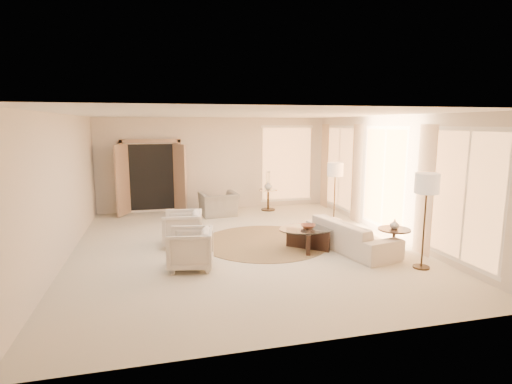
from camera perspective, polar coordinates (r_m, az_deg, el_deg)
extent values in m
cube|color=beige|center=(8.72, -1.94, -7.74)|extent=(7.00, 8.00, 0.02)
cube|color=white|center=(8.33, -2.05, 11.04)|extent=(7.00, 8.00, 0.02)
cube|color=beige|center=(12.32, -5.85, 4.03)|extent=(7.00, 0.04, 2.80)
cube|color=beige|center=(4.64, 8.33, -5.40)|extent=(7.00, 0.04, 2.80)
cube|color=beige|center=(8.42, -25.98, 0.50)|extent=(0.04, 8.00, 2.80)
cube|color=beige|center=(9.75, 18.59, 2.09)|extent=(0.04, 8.00, 2.80)
cube|color=#A27F63|center=(12.13, -14.68, 2.15)|extent=(1.80, 0.12, 2.16)
cube|color=#A27F63|center=(11.91, -18.53, 1.59)|extent=(0.35, 0.66, 2.00)
cube|color=#A27F63|center=(11.89, -10.82, 1.91)|extent=(0.35, 0.66, 2.00)
cylinder|color=#47341F|center=(8.98, 1.24, -7.13)|extent=(2.96, 2.96, 0.01)
imported|color=beige|center=(8.62, 13.42, -5.98)|extent=(1.29, 2.28, 0.63)
imported|color=beige|center=(8.80, -10.46, -4.90)|extent=(0.85, 0.89, 0.82)
imported|color=beige|center=(7.41, -9.36, -7.72)|extent=(0.85, 0.89, 0.80)
imported|color=gray|center=(11.48, -5.36, -1.18)|extent=(1.10, 0.78, 0.90)
cube|color=black|center=(8.50, 7.40, -6.76)|extent=(0.77, 0.66, 0.42)
cube|color=black|center=(8.50, 7.40, -6.76)|extent=(0.39, 0.91, 0.42)
cylinder|color=white|center=(8.43, 7.44, -5.21)|extent=(1.53, 1.53, 0.02)
cylinder|color=black|center=(8.42, 18.94, -8.75)|extent=(0.39, 0.39, 0.03)
cylinder|color=black|center=(8.34, 19.04, -6.98)|extent=(0.06, 0.06, 0.55)
cylinder|color=black|center=(8.27, 19.15, -5.08)|extent=(0.62, 0.62, 0.03)
cylinder|color=#2F2519|center=(12.24, 1.74, -2.52)|extent=(0.43, 0.43, 0.03)
cylinder|color=#2F2519|center=(12.18, 1.75, -1.15)|extent=(0.06, 0.06, 0.61)
cylinder|color=white|center=(12.13, 1.76, 0.31)|extent=(0.55, 0.55, 0.03)
cylinder|color=#2F2519|center=(10.51, 11.02, -4.75)|extent=(0.28, 0.28, 0.03)
cylinder|color=#2F2519|center=(10.37, 11.14, -1.09)|extent=(0.03, 0.03, 1.40)
cylinder|color=beige|center=(10.25, 11.28, 3.18)|extent=(0.40, 0.40, 0.34)
cylinder|color=#2F2519|center=(8.03, 22.52, -9.87)|extent=(0.30, 0.30, 0.03)
cylinder|color=#2F2519|center=(7.82, 22.86, -4.85)|extent=(0.03, 0.03, 1.48)
cylinder|color=beige|center=(7.67, 23.27, 1.15)|extent=(0.42, 0.42, 0.36)
imported|color=brown|center=(8.42, 7.45, -4.89)|extent=(0.40, 0.40, 0.08)
imported|color=silver|center=(8.24, 19.19, -4.37)|extent=(0.20, 0.20, 0.19)
imported|color=silver|center=(12.11, 1.76, 0.96)|extent=(0.30, 0.30, 0.26)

